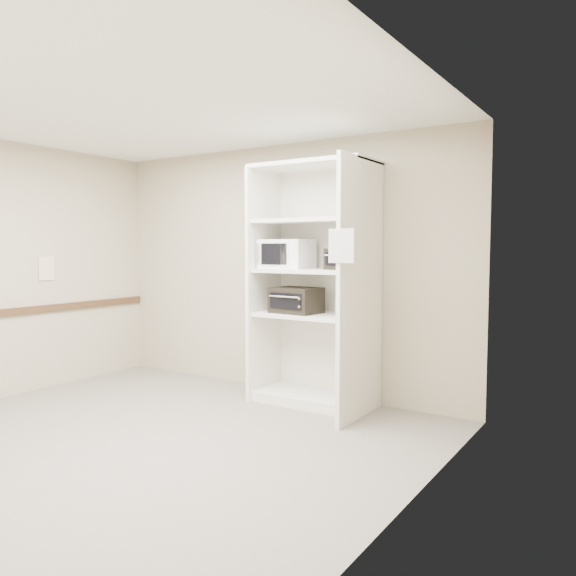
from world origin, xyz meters
The scene contains 10 objects.
floor centered at (0.00, 0.00, 0.00)m, with size 4.50×4.00×0.01m, color slate.
ceiling centered at (0.00, 0.00, 2.70)m, with size 4.50×4.00×0.01m, color white.
wall_back centered at (0.00, 2.00, 1.35)m, with size 4.50×0.02×2.70m, color tan.
wall_right centered at (2.25, 0.00, 1.35)m, with size 0.02×4.00×2.70m, color tan.
shelving_unit centered at (0.67, 1.70, 1.13)m, with size 1.24×0.92×2.42m.
microwave centered at (0.30, 1.69, 1.52)m, with size 0.49×0.38×0.30m, color white.
toaster_oven_upper centered at (1.00, 1.68, 1.47)m, with size 0.36×0.27×0.21m, color black.
toaster_oven_lower centered at (0.45, 1.65, 1.05)m, with size 0.47×0.35×0.26m, color black.
paper_sign centered at (1.25, 1.07, 1.60)m, with size 0.22×0.01×0.28m, color white.
wall_poster centered at (-2.24, 0.65, 1.35)m, with size 0.01×0.19×0.27m, color white.
Camera 1 is at (3.45, -3.15, 1.58)m, focal length 35.00 mm.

